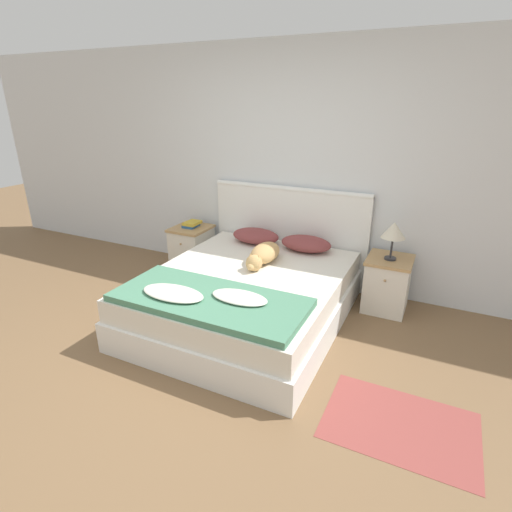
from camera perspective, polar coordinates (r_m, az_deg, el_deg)
The scene contains 13 objects.
ground_plane at distance 3.21m, azimuth -10.50°, elevation -16.92°, with size 16.00×16.00×0.00m, color brown.
wall_back at distance 4.45m, azimuth 4.86°, elevation 12.41°, with size 9.00×0.06×2.55m.
bed at distance 3.78m, azimuth -1.36°, elevation -5.87°, with size 1.72×2.05×0.48m.
headboard at distance 4.54m, azimuth 4.64°, elevation 3.38°, with size 1.80×0.06×1.09m.
nightstand_left at distance 4.95m, azimuth -9.13°, elevation 1.10°, with size 0.42×0.46×0.54m.
nightstand_right at distance 4.16m, azimuth 18.21°, elevation -3.78°, with size 0.42×0.46×0.54m.
pillow_left at distance 4.44m, azimuth -0.05°, elevation 2.90°, with size 0.54×0.34×0.16m.
pillow_right at distance 4.23m, azimuth 7.15°, elevation 1.77°, with size 0.54×0.34×0.16m.
quilt at distance 3.17m, azimuth -6.92°, elevation -6.12°, with size 1.55×0.68×0.10m.
dog at distance 3.88m, azimuth 1.09°, elevation 0.22°, with size 0.25×0.64×0.19m.
book_stack at distance 4.87m, azimuth -9.17°, elevation 4.52°, with size 0.17×0.22×0.06m.
table_lamp at distance 3.95m, azimuth 19.08°, elevation 3.39°, with size 0.23×0.23×0.37m.
rug at distance 2.97m, azimuth 19.86°, elevation -21.74°, with size 0.95×0.67×0.00m.
Camera 1 is at (1.58, -1.97, 1.97)m, focal length 28.00 mm.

